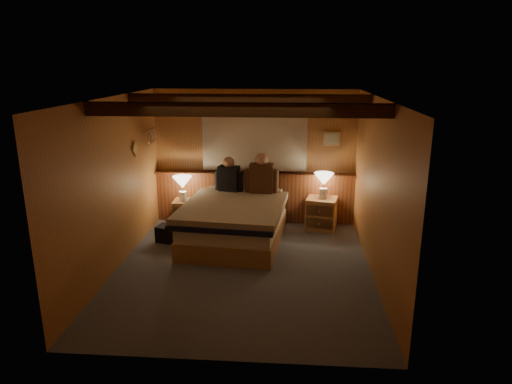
# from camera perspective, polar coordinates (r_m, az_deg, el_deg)

# --- Properties ---
(floor) EXTENTS (4.20, 4.20, 0.00)m
(floor) POSITION_cam_1_polar(r_m,az_deg,el_deg) (6.62, -1.57, -9.55)
(floor) COLOR #4B4E59
(floor) RESTS_ON ground
(ceiling) EXTENTS (4.20, 4.20, 0.00)m
(ceiling) POSITION_cam_1_polar(r_m,az_deg,el_deg) (5.99, -1.75, 11.66)
(ceiling) COLOR #BD8747
(ceiling) RESTS_ON wall_back
(wall_back) EXTENTS (3.60, 0.00, 3.60)m
(wall_back) POSITION_cam_1_polar(r_m,az_deg,el_deg) (8.23, -0.15, 4.39)
(wall_back) COLOR #CF844A
(wall_back) RESTS_ON floor
(wall_left) EXTENTS (0.00, 4.20, 4.20)m
(wall_left) POSITION_cam_1_polar(r_m,az_deg,el_deg) (6.62, -17.34, 0.81)
(wall_left) COLOR #CF844A
(wall_left) RESTS_ON floor
(wall_right) EXTENTS (0.00, 4.20, 4.20)m
(wall_right) POSITION_cam_1_polar(r_m,az_deg,el_deg) (6.27, 14.92, 0.18)
(wall_right) COLOR #CF844A
(wall_right) RESTS_ON floor
(wall_front) EXTENTS (3.60, 0.00, 3.60)m
(wall_front) POSITION_cam_1_polar(r_m,az_deg,el_deg) (4.22, -4.62, -7.02)
(wall_front) COLOR #CF844A
(wall_front) RESTS_ON floor
(wainscot) EXTENTS (3.60, 0.23, 0.94)m
(wainscot) POSITION_cam_1_polar(r_m,az_deg,el_deg) (8.34, -0.18, -0.51)
(wainscot) COLOR brown
(wainscot) RESTS_ON wall_back
(curtain_window) EXTENTS (2.18, 0.09, 1.11)m
(curtain_window) POSITION_cam_1_polar(r_m,az_deg,el_deg) (8.10, -0.19, 6.52)
(curtain_window) COLOR #472B11
(curtain_window) RESTS_ON wall_back
(ceiling_beams) EXTENTS (3.60, 1.65, 0.16)m
(ceiling_beams) POSITION_cam_1_polar(r_m,az_deg,el_deg) (6.15, -1.59, 10.93)
(ceiling_beams) COLOR #472B11
(ceiling_beams) RESTS_ON ceiling
(coat_rail) EXTENTS (0.05, 0.55, 0.24)m
(coat_rail) POSITION_cam_1_polar(r_m,az_deg,el_deg) (7.96, -12.98, 7.02)
(coat_rail) COLOR silver
(coat_rail) RESTS_ON wall_left
(framed_print) EXTENTS (0.30, 0.04, 0.25)m
(framed_print) POSITION_cam_1_polar(r_m,az_deg,el_deg) (8.15, 9.40, 6.57)
(framed_print) COLOR tan
(framed_print) RESTS_ON wall_back
(bed) EXTENTS (1.73, 2.13, 0.68)m
(bed) POSITION_cam_1_polar(r_m,az_deg,el_deg) (7.41, -2.68, -3.73)
(bed) COLOR #B07B4B
(bed) RESTS_ON floor
(nightstand_left) EXTENTS (0.45, 0.41, 0.48)m
(nightstand_left) POSITION_cam_1_polar(r_m,az_deg,el_deg) (8.24, -8.67, -2.67)
(nightstand_left) COLOR #B07B4B
(nightstand_left) RESTS_ON floor
(nightstand_right) EXTENTS (0.59, 0.56, 0.56)m
(nightstand_right) POSITION_cam_1_polar(r_m,az_deg,el_deg) (8.12, 8.16, -2.65)
(nightstand_right) COLOR #B07B4B
(nightstand_right) RESTS_ON floor
(lamp_left) EXTENTS (0.34, 0.34, 0.44)m
(lamp_left) POSITION_cam_1_polar(r_m,az_deg,el_deg) (8.08, -9.19, 1.03)
(lamp_left) COLOR white
(lamp_left) RESTS_ON nightstand_left
(lamp_right) EXTENTS (0.34, 0.34, 0.44)m
(lamp_right) POSITION_cam_1_polar(r_m,az_deg,el_deg) (7.97, 8.48, 1.43)
(lamp_right) COLOR white
(lamp_right) RESTS_ON nightstand_right
(person_left) EXTENTS (0.51, 0.27, 0.63)m
(person_left) POSITION_cam_1_polar(r_m,az_deg,el_deg) (7.93, -3.41, 1.91)
(person_left) COLOR black
(person_left) RESTS_ON bed
(person_right) EXTENTS (0.59, 0.24, 0.72)m
(person_right) POSITION_cam_1_polar(r_m,az_deg,el_deg) (7.80, 0.69, 1.98)
(person_right) COLOR #4E301F
(person_right) RESTS_ON bed
(duffel_bag) EXTENTS (0.50, 0.36, 0.32)m
(duffel_bag) POSITION_cam_1_polar(r_m,az_deg,el_deg) (7.63, -10.59, -5.13)
(duffel_bag) COLOR black
(duffel_bag) RESTS_ON floor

